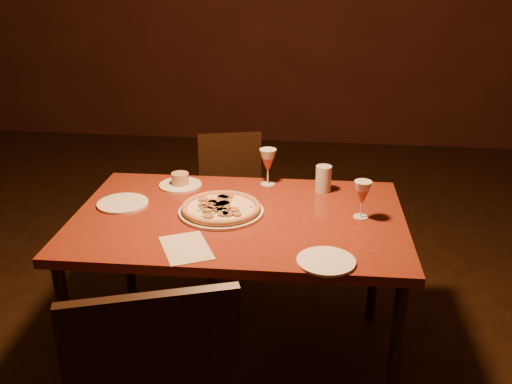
# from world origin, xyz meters

# --- Properties ---
(floor) EXTENTS (7.00, 7.00, 0.00)m
(floor) POSITION_xyz_m (0.00, 0.00, 0.00)
(floor) COLOR black
(floor) RESTS_ON ground
(dining_table) EXTENTS (1.40, 0.92, 0.74)m
(dining_table) POSITION_xyz_m (0.18, 0.08, 0.67)
(dining_table) COLOR maroon
(dining_table) RESTS_ON floor
(chair_far) EXTENTS (0.46, 0.46, 0.78)m
(chair_far) POSITION_xyz_m (-0.00, 1.01, 0.44)
(chair_far) COLOR black
(chair_far) RESTS_ON floor
(pizza_plate) EXTENTS (0.36, 0.36, 0.04)m
(pizza_plate) POSITION_xyz_m (0.10, 0.09, 0.76)
(pizza_plate) COLOR white
(pizza_plate) RESTS_ON dining_table
(ramekin_saucer) EXTENTS (0.20, 0.20, 0.06)m
(ramekin_saucer) POSITION_xyz_m (-0.15, 0.37, 0.76)
(ramekin_saucer) COLOR white
(ramekin_saucer) RESTS_ON dining_table
(wine_glass_far) EXTENTS (0.08, 0.08, 0.17)m
(wine_glass_far) POSITION_xyz_m (0.26, 0.44, 0.83)
(wine_glass_far) COLOR #B5554B
(wine_glass_far) RESTS_ON dining_table
(wine_glass_right) EXTENTS (0.07, 0.07, 0.16)m
(wine_glass_right) POSITION_xyz_m (0.68, 0.12, 0.82)
(wine_glass_right) COLOR #B5554B
(wine_glass_right) RESTS_ON dining_table
(water_tumbler) EXTENTS (0.07, 0.07, 0.12)m
(water_tumbler) POSITION_xyz_m (0.52, 0.39, 0.80)
(water_tumbler) COLOR silver
(water_tumbler) RESTS_ON dining_table
(side_plate_left) EXTENTS (0.22, 0.22, 0.01)m
(side_plate_left) POSITION_xyz_m (-0.34, 0.13, 0.74)
(side_plate_left) COLOR white
(side_plate_left) RESTS_ON dining_table
(side_plate_near) EXTENTS (0.21, 0.21, 0.01)m
(side_plate_near) POSITION_xyz_m (0.54, -0.28, 0.74)
(side_plate_near) COLOR white
(side_plate_near) RESTS_ON dining_table
(menu_card) EXTENTS (0.25, 0.29, 0.00)m
(menu_card) POSITION_xyz_m (0.03, -0.23, 0.74)
(menu_card) COLOR beige
(menu_card) RESTS_ON dining_table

